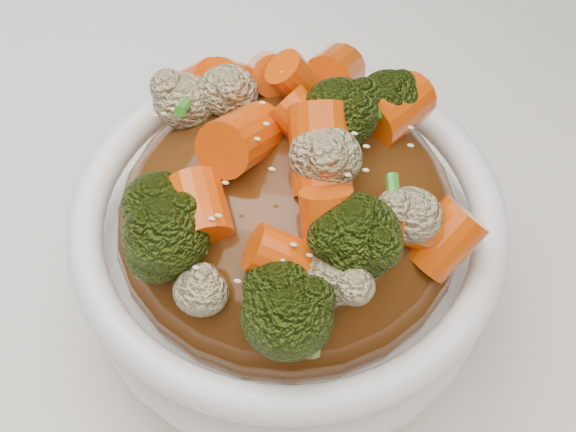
% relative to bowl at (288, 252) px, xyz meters
% --- Properties ---
extents(tablecloth, '(1.20, 0.80, 0.04)m').
position_rel_bowl_xyz_m(tablecloth, '(-0.06, -0.03, -0.06)').
color(tablecloth, silver).
rests_on(tablecloth, dining_table).
extents(bowl, '(0.20, 0.20, 0.08)m').
position_rel_bowl_xyz_m(bowl, '(0.00, 0.00, 0.00)').
color(bowl, white).
rests_on(bowl, tablecloth).
extents(sauce_base, '(0.16, 0.16, 0.08)m').
position_rel_bowl_xyz_m(sauce_base, '(-0.00, -0.00, 0.03)').
color(sauce_base, '#4C270D').
rests_on(sauce_base, bowl).
extents(carrots, '(0.16, 0.16, 0.04)m').
position_rel_bowl_xyz_m(carrots, '(-0.00, -0.00, 0.08)').
color(carrots, '#D64806').
rests_on(carrots, sauce_base).
extents(broccoli, '(0.16, 0.16, 0.04)m').
position_rel_bowl_xyz_m(broccoli, '(-0.00, -0.00, 0.08)').
color(broccoli, black).
rests_on(broccoli, sauce_base).
extents(cauliflower, '(0.16, 0.16, 0.03)m').
position_rel_bowl_xyz_m(cauliflower, '(-0.00, -0.00, 0.08)').
color(cauliflower, tan).
rests_on(cauliflower, sauce_base).
extents(scallions, '(0.12, 0.12, 0.02)m').
position_rel_bowl_xyz_m(scallions, '(-0.00, 0.00, 0.08)').
color(scallions, '#287E1D').
rests_on(scallions, sauce_base).
extents(sesame_seeds, '(0.14, 0.14, 0.01)m').
position_rel_bowl_xyz_m(sesame_seeds, '(-0.00, -0.00, 0.08)').
color(sesame_seeds, beige).
rests_on(sesame_seeds, sauce_base).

